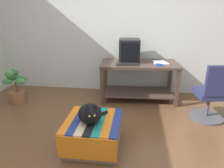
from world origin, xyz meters
name	(u,v)px	position (x,y,z in m)	size (l,w,h in m)	color
ground_plane	(97,151)	(0.00, 0.00, 0.00)	(14.00, 14.00, 0.00)	brown
back_wall	(116,26)	(0.00, 2.05, 1.30)	(8.00, 0.10, 2.60)	silver
desk	(139,75)	(0.47, 1.60, 0.48)	(1.40, 0.75, 0.70)	#4C382D
tv_monitor	(129,51)	(0.29, 1.67, 0.90)	(0.39, 0.40, 0.41)	black
keyboard	(127,64)	(0.27, 1.44, 0.71)	(0.40, 0.15, 0.02)	black
book	(161,63)	(0.85, 1.57, 0.72)	(0.20, 0.29, 0.03)	white
ottoman_with_blanket	(93,133)	(-0.06, 0.10, 0.18)	(0.65, 0.69, 0.36)	#7A664C
cat	(90,113)	(-0.07, 0.05, 0.47)	(0.37, 0.43, 0.29)	black
potted_plant	(16,88)	(-1.71, 1.19, 0.27)	(0.41, 0.37, 0.65)	brown
office_chair	(212,96)	(1.55, 0.95, 0.39)	(0.52, 0.52, 0.89)	#4C4C51
stapler	(159,65)	(0.81, 1.42, 0.72)	(0.04, 0.11, 0.04)	#2342B7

